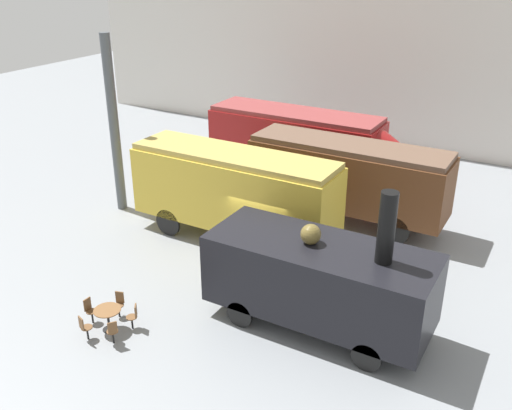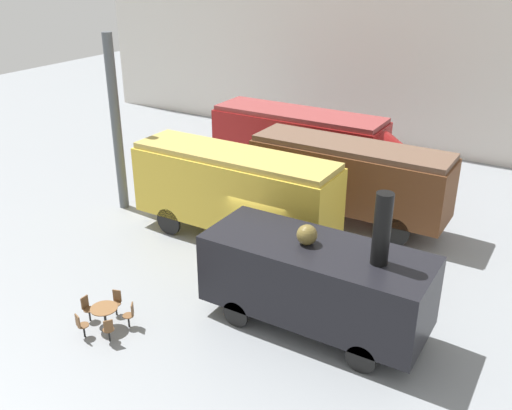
{
  "view_description": "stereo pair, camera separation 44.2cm",
  "coord_description": "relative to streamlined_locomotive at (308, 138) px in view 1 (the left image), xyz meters",
  "views": [
    {
      "loc": [
        9.66,
        -17.4,
        11.15
      ],
      "look_at": [
        -0.92,
        1.0,
        1.6
      ],
      "focal_mm": 40.0,
      "sensor_mm": 36.0,
      "label": 1
    },
    {
      "loc": [
        10.05,
        -17.17,
        11.15
      ],
      "look_at": [
        -0.92,
        1.0,
        1.6
      ],
      "focal_mm": 40.0,
      "sensor_mm": 36.0,
      "label": 2
    }
  ],
  "objects": [
    {
      "name": "passenger_coach_wooden",
      "position": [
        3.82,
        -4.02,
        0.02
      ],
      "size": [
        8.69,
        2.47,
        3.6
      ],
      "color": "brown",
      "rests_on": "ground_plane"
    },
    {
      "name": "backdrop_wall",
      "position": [
        2.23,
        7.07,
        2.36
      ],
      "size": [
        44.0,
        0.15,
        9.0
      ],
      "color": "silver",
      "rests_on": "ground_plane"
    },
    {
      "name": "cafe_table_near",
      "position": [
        0.33,
        -15.42,
        -1.54
      ],
      "size": [
        0.87,
        0.87,
        0.76
      ],
      "color": "black",
      "rests_on": "ground_plane"
    },
    {
      "name": "cafe_chair_0",
      "position": [
        0.99,
        -14.96,
        -1.64
      ],
      "size": [
        0.4,
        0.4,
        0.87
      ],
      "rotation": [
        0.0,
        0.0,
        3.75
      ],
      "color": "black",
      "rests_on": "ground_plane"
    },
    {
      "name": "cafe_chair_1",
      "position": [
        0.09,
        -14.65,
        -1.64
      ],
      "size": [
        0.37,
        0.39,
        0.87
      ],
      "rotation": [
        0.0,
        0.0,
        5.01
      ],
      "color": "black",
      "rests_on": "ground_plane"
    },
    {
      "name": "cafe_chair_4",
      "position": [
        0.97,
        -15.9,
        -1.64
      ],
      "size": [
        0.4,
        0.4,
        0.87
      ],
      "rotation": [
        0.0,
        0.0,
        8.78
      ],
      "color": "black",
      "rests_on": "ground_plane"
    },
    {
      "name": "steam_locomotive",
      "position": [
        6.01,
        -11.85,
        -0.37
      ],
      "size": [
        7.1,
        2.76,
        5.09
      ],
      "color": "black",
      "rests_on": "ground_plane"
    },
    {
      "name": "support_pillar",
      "position": [
        -5.77,
        -8.03,
        1.86
      ],
      "size": [
        0.44,
        0.44,
        8.0
      ],
      "color": "#4C5156",
      "rests_on": "ground_plane"
    },
    {
      "name": "cafe_chair_3",
      "position": [
        0.07,
        -16.18,
        -1.64
      ],
      "size": [
        0.37,
        0.39,
        0.87
      ],
      "rotation": [
        0.0,
        0.0,
        7.52
      ],
      "color": "black",
      "rests_on": "ground_plane"
    },
    {
      "name": "visitor_person",
      "position": [
        2.95,
        -9.99,
        -1.17
      ],
      "size": [
        0.34,
        0.34,
        1.77
      ],
      "color": "#262633",
      "rests_on": "ground_plane"
    },
    {
      "name": "cafe_chair_2",
      "position": [
        -0.48,
        -15.4,
        -1.64
      ],
      "size": [
        0.36,
        0.36,
        0.87
      ],
      "rotation": [
        0.0,
        0.0,
        6.26
      ],
      "color": "black",
      "rests_on": "ground_plane"
    },
    {
      "name": "streamlined_locomotive",
      "position": [
        0.0,
        0.0,
        0.0
      ],
      "size": [
        11.17,
        2.76,
        3.47
      ],
      "color": "maroon",
      "rests_on": "ground_plane"
    },
    {
      "name": "ground_plane",
      "position": [
        2.23,
        -8.71,
        -2.14
      ],
      "size": [
        80.0,
        80.0,
        0.0
      ],
      "primitive_type": "plane",
      "color": "gray"
    },
    {
      "name": "passenger_coach_vintage",
      "position": [
        0.48,
        -8.01,
        0.12
      ],
      "size": [
        8.7,
        2.44,
        3.81
      ],
      "color": "gold",
      "rests_on": "ground_plane"
    }
  ]
}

